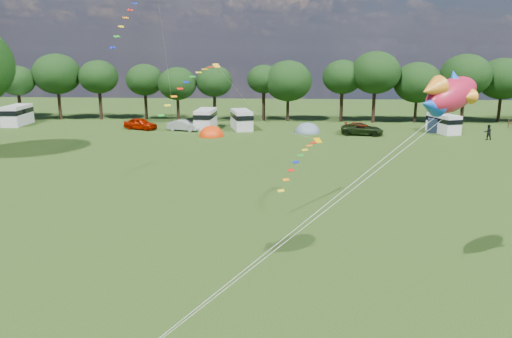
# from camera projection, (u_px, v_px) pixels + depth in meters

# --- Properties ---
(ground_plane) EXTENTS (180.00, 180.00, 0.00)m
(ground_plane) POSITION_uv_depth(u_px,v_px,m) (244.00, 305.00, 21.03)
(ground_plane) COLOR black
(ground_plane) RESTS_ON ground
(tree_line) EXTENTS (102.98, 10.98, 10.27)m
(tree_line) POSITION_uv_depth(u_px,v_px,m) (313.00, 79.00, 72.57)
(tree_line) COLOR black
(tree_line) RESTS_ON ground
(car_a) EXTENTS (5.03, 3.28, 1.56)m
(car_a) POSITION_uv_depth(u_px,v_px,m) (140.00, 124.00, 66.85)
(car_a) COLOR #991400
(car_a) RESTS_ON ground
(car_b) EXTENTS (4.31, 2.51, 1.43)m
(car_b) POSITION_uv_depth(u_px,v_px,m) (184.00, 125.00, 65.82)
(car_b) COLOR #979CA0
(car_b) RESTS_ON ground
(car_c) EXTENTS (4.25, 2.19, 1.22)m
(car_c) POSITION_uv_depth(u_px,v_px,m) (361.00, 127.00, 64.78)
(car_c) COLOR #9F200A
(car_c) RESTS_ON ground
(car_d) EXTENTS (5.68, 3.34, 1.45)m
(car_d) POSITION_uv_depth(u_px,v_px,m) (362.00, 129.00, 62.56)
(car_d) COLOR black
(car_d) RESTS_ON ground
(campervan_a) EXTENTS (2.90, 5.89, 2.79)m
(campervan_a) POSITION_uv_depth(u_px,v_px,m) (17.00, 114.00, 70.72)
(campervan_a) COLOR silver
(campervan_a) RESTS_ON ground
(campervan_b) EXTENTS (2.46, 5.43, 2.62)m
(campervan_b) POSITION_uv_depth(u_px,v_px,m) (206.00, 118.00, 67.53)
(campervan_b) COLOR silver
(campervan_b) RESTS_ON ground
(campervan_c) EXTENTS (3.56, 5.65, 2.57)m
(campervan_c) POSITION_uv_depth(u_px,v_px,m) (242.00, 119.00, 66.99)
(campervan_c) COLOR silver
(campervan_c) RESTS_ON ground
(campervan_d) EXTENTS (3.47, 5.31, 2.40)m
(campervan_d) POSITION_uv_depth(u_px,v_px,m) (443.00, 123.00, 64.07)
(campervan_d) COLOR silver
(campervan_d) RESTS_ON ground
(tent_orange) EXTENTS (3.21, 3.51, 2.51)m
(tent_orange) POSITION_uv_depth(u_px,v_px,m) (211.00, 136.00, 61.97)
(tent_orange) COLOR red
(tent_orange) RESTS_ON ground
(tent_greyblue) EXTENTS (3.43, 3.76, 2.55)m
(tent_greyblue) POSITION_uv_depth(u_px,v_px,m) (308.00, 132.00, 64.54)
(tent_greyblue) COLOR slate
(tent_greyblue) RESTS_ON ground
(awning_navy) EXTENTS (3.41, 3.05, 1.79)m
(awning_navy) POSITION_uv_depth(u_px,v_px,m) (439.00, 125.00, 64.67)
(awning_navy) COLOR #152031
(awning_navy) RESTS_ON ground
(fish_kite) EXTENTS (3.69, 3.47, 2.15)m
(fish_kite) POSITION_uv_depth(u_px,v_px,m) (448.00, 95.00, 21.01)
(fish_kite) COLOR #BF1A38
(fish_kite) RESTS_ON ground
(streamer_kite_a) EXTENTS (3.30, 5.52, 5.74)m
(streamer_kite_a) POSITION_uv_depth(u_px,v_px,m) (138.00, 5.00, 43.50)
(streamer_kite_a) COLOR yellow
(streamer_kite_a) RESTS_ON ground
(streamer_kite_b) EXTENTS (4.24, 4.60, 3.77)m
(streamer_kite_b) POSITION_uv_depth(u_px,v_px,m) (194.00, 81.00, 38.77)
(streamer_kite_b) COLOR #F7AB20
(streamer_kite_b) RESTS_ON ground
(streamer_kite_c) EXTENTS (3.10, 4.85, 2.77)m
(streamer_kite_c) POSITION_uv_depth(u_px,v_px,m) (304.00, 156.00, 34.04)
(streamer_kite_c) COLOR #DFA200
(streamer_kite_c) RESTS_ON ground
(walker_a) EXTENTS (0.89, 0.55, 1.83)m
(walker_a) POSITION_uv_depth(u_px,v_px,m) (488.00, 132.00, 59.14)
(walker_a) COLOR black
(walker_a) RESTS_ON ground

